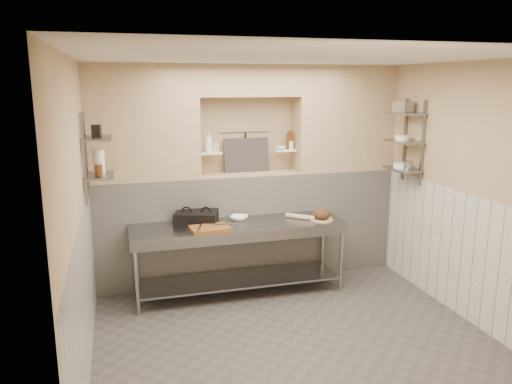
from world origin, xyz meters
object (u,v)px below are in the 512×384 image
object	(u,v)px
bread_loaf	(322,214)
bowl_alcove	(281,148)
bottle_soap	(209,143)
panini_press	(196,217)
mixing_bowl	(239,218)
cutting_board	(210,229)
rolling_pin	(300,217)
jug_left	(99,161)
prep_table	(239,244)

from	to	relation	value
bread_loaf	bowl_alcove	world-z (taller)	bowl_alcove
bottle_soap	bowl_alcove	xyz separation A→B (m)	(0.97, 0.00, -0.10)
panini_press	mixing_bowl	xyz separation A→B (m)	(0.53, -0.03, -0.04)
panini_press	cutting_board	distance (m)	0.38
rolling_pin	bread_loaf	size ratio (longest dim) A/B	1.84
panini_press	bottle_soap	size ratio (longest dim) A/B	2.38
panini_press	jug_left	bearing A→B (deg)	-150.45
prep_table	bread_loaf	bearing A→B (deg)	-5.90
mixing_bowl	bowl_alcove	bearing A→B (deg)	28.84
bread_loaf	bottle_soap	size ratio (longest dim) A/B	0.83
panini_press	rolling_pin	bearing A→B (deg)	10.12
bread_loaf	rolling_pin	bearing A→B (deg)	151.47
rolling_pin	cutting_board	bearing A→B (deg)	-171.39
bottle_soap	rolling_pin	bearing A→B (deg)	-26.29
prep_table	bowl_alcove	world-z (taller)	bowl_alcove
panini_press	bread_loaf	xyz separation A→B (m)	(1.52, -0.31, 0.01)
cutting_board	bottle_soap	xyz separation A→B (m)	(0.13, 0.70, 0.92)
panini_press	mixing_bowl	bearing A→B (deg)	15.14
panini_press	bread_loaf	bearing A→B (deg)	6.71
panini_press	jug_left	world-z (taller)	jug_left
prep_table	bowl_alcove	distance (m)	1.41
jug_left	cutting_board	bearing A→B (deg)	-7.37
bowl_alcove	bottle_soap	bearing A→B (deg)	-179.77
rolling_pin	bottle_soap	world-z (taller)	bottle_soap
bowl_alcove	jug_left	xyz separation A→B (m)	(-2.28, -0.55, 0.00)
cutting_board	bread_loaf	distance (m)	1.42
mixing_bowl	bread_loaf	world-z (taller)	bread_loaf
rolling_pin	panini_press	bearing A→B (deg)	171.68
rolling_pin	jug_left	bearing A→B (deg)	-179.38
cutting_board	mixing_bowl	bearing A→B (deg)	38.05
mixing_bowl	rolling_pin	bearing A→B (deg)	-11.78
panini_press	mixing_bowl	size ratio (longest dim) A/B	2.69
panini_press	bowl_alcove	size ratio (longest dim) A/B	4.43
bread_loaf	bowl_alcove	size ratio (longest dim) A/B	1.55
rolling_pin	prep_table	bearing A→B (deg)	-178.54
rolling_pin	bottle_soap	size ratio (longest dim) A/B	1.53
mixing_bowl	bowl_alcove	xyz separation A→B (m)	(0.67, 0.37, 0.81)
cutting_board	bowl_alcove	size ratio (longest dim) A/B	3.34
prep_table	cutting_board	bearing A→B (deg)	-157.53
bread_loaf	jug_left	size ratio (longest dim) A/B	0.84
mixing_bowl	jug_left	bearing A→B (deg)	-173.55
cutting_board	bread_loaf	world-z (taller)	bread_loaf
panini_press	cutting_board	size ratio (longest dim) A/B	1.33
mixing_bowl	rolling_pin	size ratio (longest dim) A/B	0.58
bread_loaf	jug_left	bearing A→B (deg)	177.76
rolling_pin	bottle_soap	distance (m)	1.48
jug_left	bread_loaf	bearing A→B (deg)	-2.24
mixing_bowl	bottle_soap	xyz separation A→B (m)	(-0.30, 0.36, 0.91)
bottle_soap	bowl_alcove	bearing A→B (deg)	0.23
prep_table	rolling_pin	size ratio (longest dim) A/B	6.78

